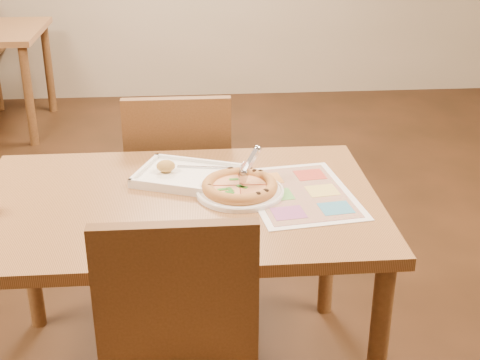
{
  "coord_description": "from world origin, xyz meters",
  "views": [
    {
      "loc": [
        0.05,
        -1.94,
        1.66
      ],
      "look_at": [
        0.21,
        0.02,
        0.77
      ],
      "focal_mm": 50.0,
      "sensor_mm": 36.0,
      "label": 1
    }
  ],
  "objects": [
    {
      "name": "plate",
      "position": [
        0.21,
        0.02,
        0.73
      ],
      "size": [
        0.33,
        0.33,
        0.02
      ],
      "primitive_type": "cylinder",
      "rotation": [
        0.0,
        0.0,
        0.18
      ],
      "color": "white",
      "rests_on": "dining_table"
    },
    {
      "name": "chair_far",
      "position": [
        -0.0,
        0.6,
        0.57
      ],
      "size": [
        0.42,
        0.42,
        0.47
      ],
      "rotation": [
        0.0,
        0.0,
        3.14
      ],
      "color": "brown",
      "rests_on": "ground"
    },
    {
      "name": "pizza_cutter",
      "position": [
        0.24,
        0.06,
        0.81
      ],
      "size": [
        0.08,
        0.14,
        0.09
      ],
      "rotation": [
        0.0,
        0.0,
        1.08
      ],
      "color": "silver",
      "rests_on": "pizza"
    },
    {
      "name": "chair_near",
      "position": [
        0.0,
        -0.6,
        0.57
      ],
      "size": [
        0.42,
        0.42,
        0.47
      ],
      "color": "brown",
      "rests_on": "ground"
    },
    {
      "name": "dining_table",
      "position": [
        0.0,
        0.0,
        0.63
      ],
      "size": [
        1.3,
        0.85,
        0.72
      ],
      "color": "#95613B",
      "rests_on": "ground"
    },
    {
      "name": "appetizer_tray",
      "position": [
        0.04,
        0.15,
        0.73
      ],
      "size": [
        0.41,
        0.35,
        0.06
      ],
      "rotation": [
        0.0,
        0.0,
        -0.37
      ],
      "color": "white",
      "rests_on": "dining_table"
    },
    {
      "name": "menu",
      "position": [
        0.4,
        0.01,
        0.72
      ],
      "size": [
        0.39,
        0.5,
        0.0
      ],
      "primitive_type": "cube",
      "rotation": [
        0.0,
        0.0,
        0.13
      ],
      "color": "white",
      "rests_on": "dining_table"
    },
    {
      "name": "pizza",
      "position": [
        0.2,
        0.02,
        0.75
      ],
      "size": [
        0.25,
        0.25,
        0.04
      ],
      "rotation": [
        0.0,
        0.0,
        -0.04
      ],
      "color": "#D69049",
      "rests_on": "plate"
    }
  ]
}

